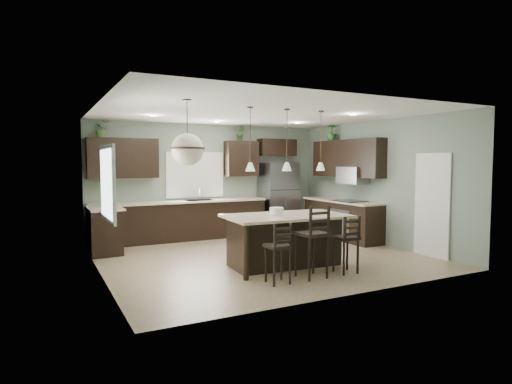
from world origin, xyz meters
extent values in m
plane|color=#9E8466|center=(0.00, 0.00, 0.00)|extent=(6.00, 6.00, 0.00)
cube|color=white|center=(2.98, -1.55, 1.02)|extent=(0.04, 0.82, 2.04)
cube|color=white|center=(-0.40, 2.73, 1.55)|extent=(1.35, 0.02, 1.00)
cube|color=white|center=(-2.98, -0.80, 1.55)|extent=(0.02, 1.10, 1.00)
cube|color=black|center=(-2.70, 1.70, 0.45)|extent=(0.60, 0.90, 0.90)
cube|color=beige|center=(-2.68, 1.70, 0.92)|extent=(0.66, 0.96, 0.04)
cube|color=black|center=(-0.85, 2.45, 0.45)|extent=(4.20, 0.60, 0.90)
cube|color=beige|center=(-0.85, 2.43, 0.92)|extent=(4.20, 0.66, 0.04)
cube|color=gray|center=(-0.40, 2.43, 0.94)|extent=(0.70, 0.45, 0.01)
cylinder|color=silver|center=(-0.40, 2.40, 1.08)|extent=(0.02, 0.02, 0.28)
cube|color=black|center=(-2.15, 2.58, 1.95)|extent=(1.55, 0.34, 0.90)
cube|color=black|center=(0.80, 2.58, 1.95)|extent=(0.85, 0.34, 0.90)
cube|color=black|center=(1.85, 2.58, 2.25)|extent=(1.05, 0.34, 0.45)
cube|color=black|center=(2.70, 0.87, 0.45)|extent=(0.60, 2.35, 0.90)
cube|color=beige|center=(2.68, 0.87, 0.92)|extent=(0.66, 2.35, 0.04)
cube|color=black|center=(2.68, 0.60, 0.94)|extent=(0.58, 0.75, 0.02)
cube|color=gray|center=(2.40, 0.60, 0.45)|extent=(0.01, 0.72, 0.60)
cube|color=black|center=(2.83, 0.87, 1.95)|extent=(0.34, 2.35, 0.90)
cube|color=gray|center=(2.78, 0.60, 1.55)|extent=(0.40, 0.75, 0.40)
cube|color=gray|center=(1.77, 2.38, 0.93)|extent=(0.90, 0.74, 1.85)
cube|color=black|center=(0.04, -0.91, 0.46)|extent=(2.22, 1.35, 0.92)
cylinder|color=silver|center=(-0.16, -0.90, 0.99)|extent=(0.24, 0.24, 0.14)
cube|color=black|center=(-0.65, -1.79, 0.48)|extent=(0.36, 0.36, 0.95)
cube|color=black|center=(-0.01, -1.75, 0.59)|extent=(0.46, 0.46, 1.18)
cube|color=black|center=(0.68, -1.76, 0.49)|extent=(0.38, 0.38, 0.98)
imported|color=#365A27|center=(-2.60, 2.55, 2.58)|extent=(0.39, 0.35, 0.37)
imported|color=#305123|center=(0.76, 2.55, 2.59)|extent=(0.27, 0.25, 0.39)
imported|color=#2D5A27|center=(2.80, 1.46, 2.62)|extent=(0.32, 0.32, 0.44)
plane|color=slate|center=(0.00, 2.75, 1.40)|extent=(6.00, 0.00, 6.00)
plane|color=slate|center=(0.00, -2.75, 1.40)|extent=(6.00, 0.00, 6.00)
plane|color=slate|center=(-3.00, 0.00, 1.40)|extent=(0.00, 5.50, 5.50)
plane|color=slate|center=(3.00, 0.00, 1.40)|extent=(0.00, 5.50, 5.50)
plane|color=white|center=(0.00, 0.00, 2.80)|extent=(6.00, 6.00, 0.00)
camera|label=1|loc=(-3.90, -7.37, 1.86)|focal=30.00mm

